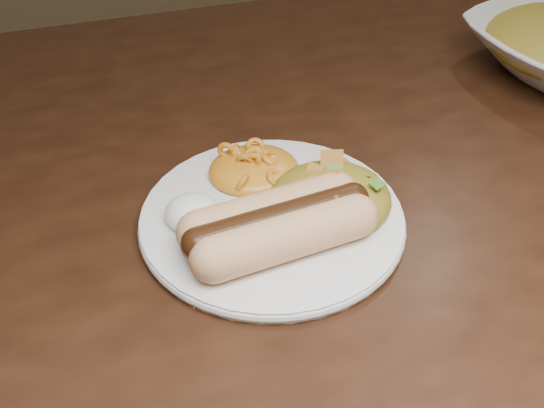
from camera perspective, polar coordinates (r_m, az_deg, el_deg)
name	(u,v)px	position (r m, az deg, el deg)	size (l,w,h in m)	color
table	(301,269)	(0.64, 2.58, -5.87)	(1.60, 0.90, 0.75)	black
plate	(272,218)	(0.54, 0.00, -1.29)	(0.22, 0.22, 0.01)	white
hotdog	(278,223)	(0.50, 0.58, -1.76)	(0.14, 0.08, 0.04)	#F5C097
mac_and_cheese	(254,159)	(0.57, -1.66, 4.05)	(0.08, 0.08, 0.03)	gold
sour_cream	(192,207)	(0.53, -7.20, -0.29)	(0.05, 0.05, 0.03)	white
taco_salad	(331,189)	(0.54, 5.29, 1.36)	(0.11, 0.10, 0.05)	#B5681A
fork	(205,259)	(0.52, -6.03, -4.92)	(0.02, 0.13, 0.00)	white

